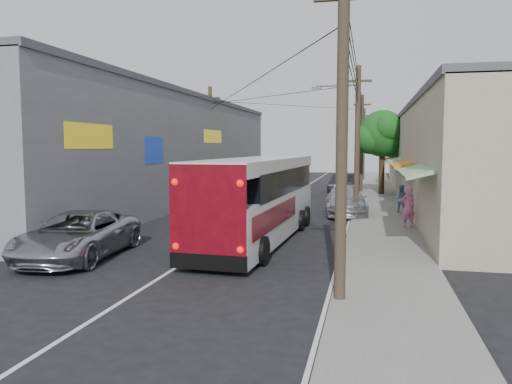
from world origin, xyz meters
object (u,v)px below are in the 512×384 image
(coach_bus, at_px, (259,198))
(parked_car_mid, at_px, (345,192))
(parked_suv, at_px, (346,201))
(pedestrian_near, at_px, (408,207))
(parked_car_far, at_px, (343,184))
(pedestrian_far, at_px, (401,199))
(jeepney, at_px, (78,235))

(coach_bus, xyz_separation_m, parked_car_mid, (2.71, 14.73, -0.99))
(parked_suv, bearing_deg, pedestrian_near, -62.93)
(parked_car_far, height_order, pedestrian_far, pedestrian_far)
(parked_suv, height_order, pedestrian_near, pedestrian_near)
(parked_car_far, relative_size, pedestrian_far, 3.07)
(pedestrian_near, distance_m, pedestrian_far, 5.43)
(parked_suv, bearing_deg, parked_car_mid, 87.47)
(jeepney, distance_m, pedestrian_far, 17.94)
(pedestrian_near, height_order, pedestrian_far, pedestrian_near)
(parked_suv, height_order, parked_car_mid, parked_suv)
(jeepney, xyz_separation_m, pedestrian_far, (11.37, 13.87, 0.11))
(parked_car_mid, bearing_deg, pedestrian_near, -77.83)
(parked_suv, distance_m, pedestrian_far, 3.09)
(jeepney, height_order, parked_suv, jeepney)
(pedestrian_far, bearing_deg, jeepney, 63.55)
(coach_bus, bearing_deg, parked_car_far, 86.55)
(parked_car_far, bearing_deg, coach_bus, -88.61)
(coach_bus, distance_m, parked_car_far, 21.69)
(pedestrian_far, bearing_deg, coach_bus, 70.24)
(jeepney, height_order, pedestrian_far, pedestrian_far)
(parked_suv, bearing_deg, pedestrian_far, 8.40)
(jeepney, xyz_separation_m, parked_suv, (8.37, 13.13, -0.01))
(jeepney, relative_size, parked_suv, 1.05)
(jeepney, bearing_deg, parked_suv, 52.39)
(parked_car_mid, height_order, pedestrian_far, pedestrian_far)
(pedestrian_near, bearing_deg, jeepney, 13.71)
(parked_suv, relative_size, parked_car_mid, 1.26)
(coach_bus, distance_m, parked_car_mid, 15.01)
(parked_suv, bearing_deg, jeepney, -128.09)
(pedestrian_far, bearing_deg, parked_car_far, -59.71)
(coach_bus, height_order, pedestrian_far, coach_bus)
(pedestrian_near, relative_size, pedestrian_far, 1.20)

